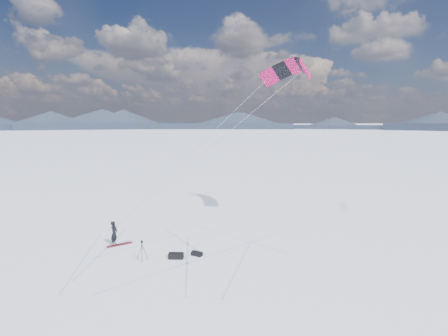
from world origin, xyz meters
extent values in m
plane|color=white|center=(0.00, 0.00, 0.00)|extent=(1800.00, 1800.00, 0.00)
cube|color=black|center=(160.00, 277.13, 2.58)|extent=(152.40, 113.97, 5.16)
cone|color=black|center=(160.00, 277.13, 5.16)|extent=(87.43, 87.43, 8.00)
cube|color=black|center=(55.57, 315.14, 2.58)|extent=(155.54, 70.36, 5.16)
cone|color=black|center=(55.57, 315.14, 5.16)|extent=(74.14, 74.14, 8.00)
cube|color=black|center=(-55.57, 315.14, 2.58)|extent=(155.54, 70.36, 5.16)
cone|color=black|center=(-55.57, 315.14, 5.16)|extent=(74.14, 74.14, 8.00)
cube|color=#A5B5D2|center=(-5.00, -4.00, 0.00)|extent=(6.00, 0.12, 0.01)
cube|color=#A5B5D2|center=(-3.30, -1.70, 0.00)|extent=(3.52, 7.29, 0.01)
cube|color=#A5B5D2|center=(-1.60, 0.60, 0.00)|extent=(6.45, 7.79, 0.01)
cube|color=#A5B5D2|center=(0.10, 2.90, 0.00)|extent=(11.66, 3.07, 0.01)
cube|color=#A5B5D2|center=(1.80, -2.80, 0.00)|extent=(1.27, 5.91, 0.01)
cube|color=#A5B5D2|center=(3.50, -0.50, 0.00)|extent=(6.52, 4.83, 0.01)
cube|color=#A5B5D2|center=(5.20, 1.80, 0.00)|extent=(8.85, 4.87, 0.01)
cube|color=#A5B5D2|center=(-4.10, -3.90, 0.00)|extent=(0.79, 11.99, 0.01)
imported|color=black|center=(-2.87, 2.14, 0.00)|extent=(0.53, 0.69, 1.68)
cube|color=maroon|center=(-2.57, 2.15, 0.02)|extent=(1.65, 0.94, 0.04)
cylinder|color=black|center=(-0.69, -0.51, 0.52)|extent=(0.34, 0.21, 1.05)
cylinder|color=black|center=(-0.99, -0.51, 0.52)|extent=(0.34, 0.21, 1.05)
cylinder|color=black|center=(-0.84, -0.77, 0.52)|extent=(0.03, 0.38, 1.05)
cylinder|color=black|center=(-0.84, -0.60, 0.88)|extent=(0.04, 0.04, 0.34)
cube|color=black|center=(-0.84, -0.60, 1.10)|extent=(0.09, 0.09, 0.05)
cube|color=black|center=(-0.84, -0.60, 1.19)|extent=(0.15, 0.14, 0.10)
cylinder|color=black|center=(-0.84, -0.51, 1.19)|extent=(0.07, 0.10, 0.07)
cube|color=black|center=(1.15, -0.61, 0.17)|extent=(0.95, 0.60, 0.33)
cylinder|color=black|center=(1.15, -0.61, 0.35)|extent=(0.84, 0.26, 0.08)
cube|color=black|center=(2.43, -0.41, 0.13)|extent=(0.74, 0.66, 0.25)
cylinder|color=black|center=(2.43, -0.41, 0.27)|extent=(0.57, 0.44, 0.08)
cube|color=#C91054|center=(10.33, 2.57, 11.87)|extent=(1.33, 1.38, 1.64)
cube|color=black|center=(10.58, 3.79, 12.29)|extent=(0.97, 1.51, 1.38)
cube|color=#C91054|center=(10.46, 5.13, 12.43)|extent=(1.20, 1.51, 1.10)
cube|color=black|center=(10.00, 6.38, 12.29)|extent=(1.51, 1.39, 1.38)
cube|color=#C91054|center=(9.25, 7.38, 11.87)|extent=(1.75, 1.11, 1.64)
cylinder|color=gray|center=(3.73, 2.35, 6.56)|extent=(13.21, 0.45, 10.64)
cylinder|color=gray|center=(3.19, 4.76, 6.56)|extent=(12.14, 5.27, 10.64)
cylinder|color=black|center=(-2.87, 2.14, 1.24)|extent=(0.54, 0.15, 0.03)
camera|label=1|loc=(1.01, -19.49, 8.27)|focal=26.00mm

